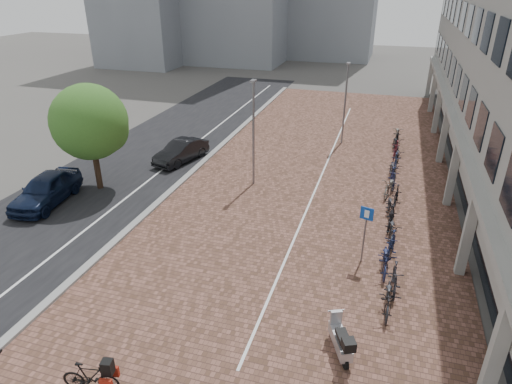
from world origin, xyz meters
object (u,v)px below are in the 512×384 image
at_px(hero_bike, 90,377).
at_px(scooter_front, 341,338).
at_px(parking_sign, 365,226).
at_px(car_dark, 181,151).
at_px(car_navy, 46,189).

xyz_separation_m(hero_bike, scooter_front, (6.32, 3.35, 0.07)).
height_order(hero_bike, parking_sign, parking_sign).
height_order(car_dark, parking_sign, parking_sign).
xyz_separation_m(car_dark, hero_bike, (5.09, -16.20, -0.14)).
xyz_separation_m(car_navy, scooter_front, (15.37, -5.69, -0.19)).
distance_m(car_dark, scooter_front, 17.18).
distance_m(scooter_front, parking_sign, 5.19).
bearing_deg(parking_sign, hero_bike, -112.27).
distance_m(car_navy, scooter_front, 16.39).
height_order(car_navy, hero_bike, car_navy).
bearing_deg(hero_bike, car_navy, 34.26).
relative_size(hero_bike, scooter_front, 1.01).
relative_size(car_navy, scooter_front, 2.67).
relative_size(car_navy, car_dark, 1.13).
relative_size(car_navy, hero_bike, 2.66).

